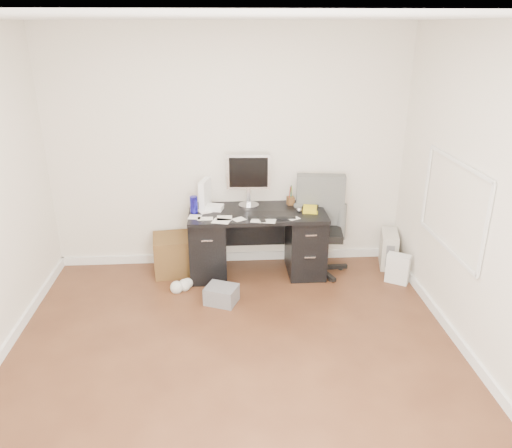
{
  "coord_description": "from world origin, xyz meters",
  "views": [
    {
      "loc": [
        -0.06,
        -3.47,
        2.66
      ],
      "look_at": [
        0.26,
        1.2,
        0.78
      ],
      "focal_mm": 35.0,
      "sensor_mm": 36.0,
      "label": 1
    }
  ],
  "objects": [
    {
      "name": "travel_mug",
      "position": [
        -0.39,
        1.65,
        0.84
      ],
      "size": [
        0.09,
        0.09,
        0.19
      ],
      "primitive_type": "cylinder",
      "rotation": [
        0.0,
        0.0,
        -0.03
      ],
      "color": "#1A169C",
      "rests_on": "desk"
    },
    {
      "name": "shopping_bag",
      "position": [
        1.83,
        1.31,
        0.17
      ],
      "size": [
        0.3,
        0.28,
        0.33
      ],
      "primitive_type": "cube",
      "rotation": [
        0.0,
        0.0,
        -0.56
      ],
      "color": "silver",
      "rests_on": "ground"
    },
    {
      "name": "desk",
      "position": [
        0.3,
        1.65,
        0.4
      ],
      "size": [
        1.5,
        0.7,
        0.75
      ],
      "color": "black",
      "rests_on": "ground"
    },
    {
      "name": "loose_papers",
      "position": [
        0.1,
        1.6,
        0.75
      ],
      "size": [
        1.1,
        0.6,
        0.0
      ],
      "primitive_type": null,
      "color": "silver",
      "rests_on": "desk"
    },
    {
      "name": "desk_printer",
      "position": [
        -0.11,
        1.01,
        0.09
      ],
      "size": [
        0.38,
        0.35,
        0.18
      ],
      "primitive_type": "cube",
      "rotation": [
        0.0,
        0.0,
        -0.39
      ],
      "color": "slate",
      "rests_on": "ground"
    },
    {
      "name": "computer_mouse",
      "position": [
        0.75,
        1.59,
        0.78
      ],
      "size": [
        0.07,
        0.07,
        0.06
      ],
      "primitive_type": "sphere",
      "rotation": [
        0.0,
        0.0,
        0.28
      ],
      "color": "#B6B5BA",
      "rests_on": "desk"
    },
    {
      "name": "white_binder",
      "position": [
        -0.27,
        1.8,
        0.91
      ],
      "size": [
        0.2,
        0.31,
        0.33
      ],
      "primitive_type": "cube",
      "rotation": [
        0.0,
        0.0,
        -0.26
      ],
      "color": "white",
      "rests_on": "desk"
    },
    {
      "name": "yellow_book",
      "position": [
        0.89,
        1.63,
        0.77
      ],
      "size": [
        0.2,
        0.24,
        0.04
      ],
      "primitive_type": "cube",
      "rotation": [
        0.0,
        0.0,
        -0.21
      ],
      "color": "gold",
      "rests_on": "desk"
    },
    {
      "name": "wicker_basket",
      "position": [
        -0.65,
        1.73,
        0.22
      ],
      "size": [
        0.49,
        0.49,
        0.44
      ],
      "primitive_type": "cube",
      "rotation": [
        0.0,
        0.0,
        0.12
      ],
      "color": "#462D15",
      "rests_on": "ground"
    },
    {
      "name": "pc_tower",
      "position": [
        1.86,
        1.75,
        0.2
      ],
      "size": [
        0.27,
        0.44,
        0.41
      ],
      "primitive_type": "cube",
      "rotation": [
        0.0,
        0.0,
        -0.24
      ],
      "color": "beige",
      "rests_on": "ground"
    },
    {
      "name": "keyboard",
      "position": [
        0.44,
        1.49,
        0.76
      ],
      "size": [
        0.52,
        0.21,
        0.03
      ],
      "primitive_type": "cube",
      "rotation": [
        0.0,
        0.0,
        -0.08
      ],
      "color": "black",
      "rests_on": "desk"
    },
    {
      "name": "room_shell",
      "position": [
        0.03,
        0.03,
        1.66
      ],
      "size": [
        4.02,
        4.02,
        2.71
      ],
      "color": "silver",
      "rests_on": "ground"
    },
    {
      "name": "ground",
      "position": [
        0.0,
        0.0,
        0.0
      ],
      "size": [
        4.0,
        4.0,
        0.0
      ],
      "primitive_type": "plane",
      "color": "#452516",
      "rests_on": "ground"
    },
    {
      "name": "pen_cup",
      "position": [
        0.69,
        1.85,
        0.86
      ],
      "size": [
        0.11,
        0.11,
        0.22
      ],
      "primitive_type": null,
      "rotation": [
        0.0,
        0.0,
        0.24
      ],
      "color": "#562F18",
      "rests_on": "desk"
    },
    {
      "name": "magazine_file",
      "position": [
        0.99,
        1.89,
        0.91
      ],
      "size": [
        0.16,
        0.28,
        0.31
      ],
      "primitive_type": "cube",
      "rotation": [
        0.0,
        0.0,
        0.11
      ],
      "color": "#9B794B",
      "rests_on": "desk"
    },
    {
      "name": "office_chair",
      "position": [
        1.01,
        1.64,
        0.55
      ],
      "size": [
        0.7,
        0.7,
        1.1
      ],
      "primitive_type": null,
      "rotation": [
        0.0,
        0.0,
        -0.12
      ],
      "color": "#4F514F",
      "rests_on": "ground"
    },
    {
      "name": "lcd_monitor",
      "position": [
        0.21,
        1.82,
        1.05
      ],
      "size": [
        0.5,
        0.3,
        0.61
      ],
      "primitive_type": null,
      "rotation": [
        0.0,
        0.0,
        -0.05
      ],
      "color": "#B6B5BA",
      "rests_on": "desk"
    },
    {
      "name": "paper_remote",
      "position": [
        0.35,
        1.39,
        0.76
      ],
      "size": [
        0.3,
        0.26,
        0.02
      ],
      "primitive_type": null,
      "rotation": [
        0.0,
        0.0,
        -0.22
      ],
      "color": "silver",
      "rests_on": "desk"
    }
  ]
}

